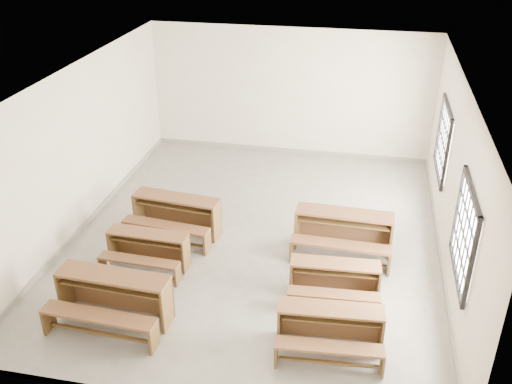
% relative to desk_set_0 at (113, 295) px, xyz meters
% --- Properties ---
extents(room, '(8.50, 8.50, 3.20)m').
position_rel_desk_set_0_xyz_m(room, '(1.78, 2.80, 1.68)').
color(room, gray).
rests_on(room, ground).
extents(desk_set_0, '(1.82, 1.01, 0.80)m').
position_rel_desk_set_0_xyz_m(desk_set_0, '(0.00, 0.00, 0.00)').
color(desk_set_0, brown).
rests_on(desk_set_0, ground).
extents(desk_set_1, '(1.48, 0.81, 0.65)m').
position_rel_desk_set_0_xyz_m(desk_set_1, '(-0.02, 1.50, -0.09)').
color(desk_set_1, brown).
rests_on(desk_set_1, ground).
extents(desk_set_2, '(1.80, 1.07, 0.77)m').
position_rel_desk_set_0_xyz_m(desk_set_2, '(0.12, 2.66, -0.02)').
color(desk_set_2, brown).
rests_on(desk_set_2, ground).
extents(desk_set_3, '(1.58, 0.90, 0.69)m').
position_rel_desk_set_0_xyz_m(desk_set_3, '(3.36, 0.03, -0.07)').
color(desk_set_3, brown).
rests_on(desk_set_3, ground).
extents(desk_set_4, '(1.51, 0.85, 0.66)m').
position_rel_desk_set_0_xyz_m(desk_set_4, '(3.33, 1.22, -0.08)').
color(desk_set_4, brown).
rests_on(desk_set_4, ground).
extents(desk_set_5, '(1.82, 0.98, 0.81)m').
position_rel_desk_set_0_xyz_m(desk_set_5, '(3.37, 2.65, 0.00)').
color(desk_set_5, brown).
rests_on(desk_set_5, ground).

